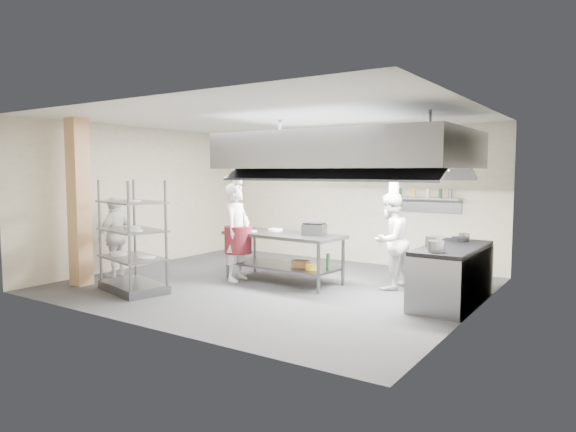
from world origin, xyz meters
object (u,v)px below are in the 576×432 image
Objects in this scene: island at (283,257)px; chef_plating at (116,237)px; pass_rack at (132,236)px; cooking_range at (452,276)px; stockpot at (433,242)px; griddle at (314,229)px; chef_head at (237,232)px; chef_line at (390,241)px.

chef_plating reaches higher than island.
pass_rack is 0.95× the size of cooking_range.
island is 2.94m from stockpot.
chef_plating is (-6.08, -1.56, 0.36)m from cooking_range.
griddle is at bearing -178.89° from cooking_range.
cooking_range is (3.07, 0.16, -0.04)m from island.
pass_rack reaches higher than island.
chef_head is at bearing -149.35° from island.
island is 1.14× the size of cooking_range.
chef_plating is (-2.23, -1.01, -0.13)m from chef_head.
chef_head is at bearing -60.83° from chef_line.
island is 2.73m from pass_rack.
chef_line is at bearing 50.72° from pass_rack.
griddle is 2.31m from stockpot.
chef_plating is (-3.01, -1.40, 0.33)m from island.
stockpot is (2.88, -0.22, 0.53)m from island.
cooking_range is 1.28× the size of chef_plating.
chef_plating is 3.94× the size of griddle.
cooking_range is at bearing 7.02° from island.
stockpot reaches higher than island.
chef_plating is at bearing -165.65° from cooking_range.
pass_rack is 1.13× the size of chef_line.
chef_head reaches higher than island.
chef_plating reaches higher than griddle.
chef_head is 2.82m from chef_line.
pass_rack is at bearing -155.05° from cooking_range.
chef_head reaches higher than cooking_range.
cooking_range is 2.54m from griddle.
chef_line is 1.08× the size of chef_plating.
griddle is (1.38, 0.50, 0.09)m from chef_head.
island is 1.35× the size of chef_line.
griddle is 1.55× the size of stockpot.
chef_head is at bearing -172.06° from griddle.
island is 0.99m from chef_head.
island is at bearing 103.41° from chef_plating.
cooking_range is 5.05× the size of griddle.
chef_line reaches higher than cooking_range.
stockpot reaches higher than cooking_range.
chef_line is at bearing 161.63° from cooking_range.
chef_line is (2.66, 0.94, -0.07)m from chef_head.
island is 1.19× the size of pass_rack.
chef_line is at bearing 142.54° from stockpot.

